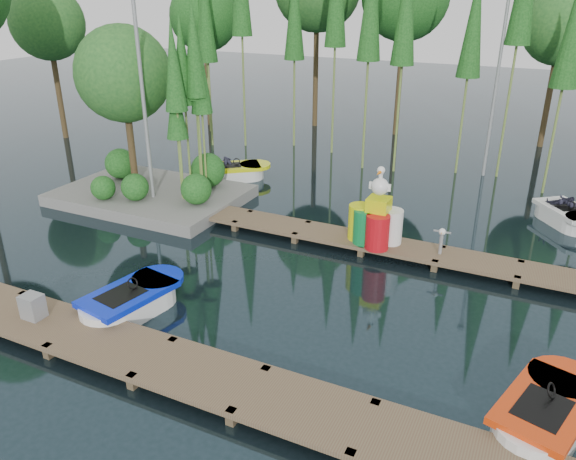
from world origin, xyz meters
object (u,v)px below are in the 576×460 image
at_px(boat_blue, 131,302).
at_px(yellow_barrel, 360,222).
at_px(drum_cluster, 378,222).
at_px(island, 141,107).
at_px(boat_red, 545,414).
at_px(boat_yellow_far, 234,172).
at_px(utility_cabinet, 33,306).

bearing_deg(boat_blue, yellow_barrel, 67.61).
height_order(yellow_barrel, drum_cluster, drum_cluster).
height_order(island, boat_red, island).
bearing_deg(drum_cluster, boat_yellow_far, 150.25).
bearing_deg(boat_blue, island, 136.02).
distance_m(boat_yellow_far, drum_cluster, 8.06).
bearing_deg(island, yellow_barrel, -5.59).
bearing_deg(boat_red, yellow_barrel, 150.11).
bearing_deg(boat_red, island, 171.26).
xyz_separation_m(boat_blue, utility_cabinet, (-1.41, -1.47, 0.31)).
xyz_separation_m(utility_cabinet, drum_cluster, (5.53, 6.84, 0.38)).
distance_m(island, boat_yellow_far, 4.52).
xyz_separation_m(boat_red, yellow_barrel, (-5.17, 5.37, 0.54)).
bearing_deg(island, boat_red, -24.93).
distance_m(boat_blue, boat_red, 8.74).
xyz_separation_m(boat_blue, drum_cluster, (4.12, 5.37, 0.69)).
bearing_deg(boat_blue, drum_cluster, 62.89).
relative_size(island, boat_yellow_far, 2.40).
distance_m(yellow_barrel, drum_cluster, 0.60).
relative_size(boat_blue, yellow_barrel, 2.85).
height_order(utility_cabinet, yellow_barrel, yellow_barrel).
distance_m(boat_blue, yellow_barrel, 6.60).
bearing_deg(utility_cabinet, boat_red, 9.12).
xyz_separation_m(yellow_barrel, drum_cluster, (0.56, -0.16, 0.15)).
height_order(boat_red, yellow_barrel, yellow_barrel).
bearing_deg(drum_cluster, boat_blue, -127.54).
xyz_separation_m(boat_red, boat_yellow_far, (-11.59, 9.20, 0.02)).
height_order(boat_yellow_far, utility_cabinet, boat_yellow_far).
relative_size(boat_red, yellow_barrel, 2.92).
height_order(utility_cabinet, drum_cluster, drum_cluster).
relative_size(boat_blue, boat_red, 0.98).
relative_size(boat_yellow_far, drum_cluster, 1.26).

